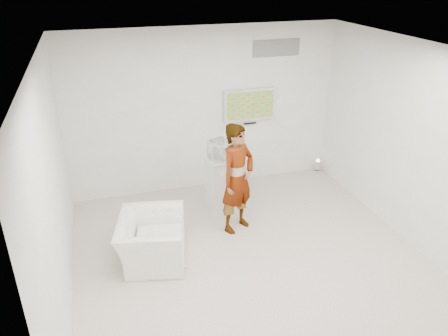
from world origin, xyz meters
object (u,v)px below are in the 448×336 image
Objects in this scene: tv at (250,105)px; armchair at (152,240)px; pedestal at (220,184)px; person at (238,179)px; floor_uplight at (317,166)px.

tv is 3.25m from armchair.
pedestal is (1.37, 1.11, 0.14)m from armchair.
person reaches higher than pedestal.
tv is at bearing 47.59° from pedestal.
floor_uplight is at bearing -49.29° from armchair.
floor_uplight is at bearing 3.42° from person.
armchair is (-2.22, -2.04, -1.21)m from tv.
person reaches higher than floor_uplight.
floor_uplight is (2.33, 0.81, -0.34)m from pedestal.
person is 2.80m from floor_uplight.
person is 1.85× the size of pedestal.
pedestal reaches higher than floor_uplight.
tv reaches higher than armchair.
tv reaches higher than person.
armchair is at bearing 167.24° from person.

